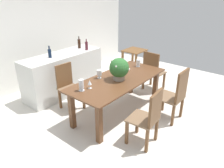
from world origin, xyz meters
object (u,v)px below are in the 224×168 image
dining_table (118,85)px  wine_bottle_dark (87,46)px  side_table (134,57)px  chair_near_left (149,116)px  wine_glass (90,83)px  chair_foot_end (152,70)px  kitchen_counter (64,74)px  flower_centerpiece (119,69)px  crystal_vase_right (99,73)px  crystal_vase_left (81,85)px  wine_bottle_clear (50,53)px  chair_near_right (175,94)px  crystal_vase_center_near (138,63)px  wine_bottle_green (79,43)px  chair_far_left (68,85)px

dining_table → wine_bottle_dark: size_ratio=7.93×
dining_table → side_table: 2.12m
chair_near_left → wine_glass: bearing=-85.3°
chair_foot_end → wine_glass: size_ratio=6.38×
wine_bottle_dark → kitchen_counter: bearing=163.6°
flower_centerpiece → chair_near_left: bearing=-115.5°
flower_centerpiece → crystal_vase_right: 0.40m
flower_centerpiece → wine_bottle_dark: wine_bottle_dark is taller
crystal_vase_left → wine_bottle_dark: (1.35, 1.23, 0.20)m
flower_centerpiece → wine_glass: size_ratio=2.74×
kitchen_counter → wine_bottle_clear: wine_bottle_clear is taller
crystal_vase_right → side_table: crystal_vase_right is taller
chair_near_left → wine_bottle_dark: size_ratio=3.68×
chair_near_right → wine_bottle_dark: bearing=-91.4°
chair_near_left → flower_centerpiece: bearing=-120.6°
chair_near_left → side_table: chair_near_left is taller
wine_glass → wine_bottle_dark: 1.76m
chair_foot_end → wine_glass: chair_foot_end is taller
chair_near_left → crystal_vase_center_near: 1.67m
dining_table → wine_bottle_green: size_ratio=7.16×
crystal_vase_left → wine_bottle_green: wine_bottle_green is taller
chair_far_left → crystal_vase_right: (0.25, -0.65, 0.34)m
kitchen_counter → dining_table: bearing=-87.7°
dining_table → crystal_vase_right: (-0.21, 0.30, 0.23)m
chair_near_left → chair_foot_end: bearing=-157.1°
chair_near_left → side_table: size_ratio=1.30×
dining_table → crystal_vase_center_near: size_ratio=13.50×
flower_centerpiece → wine_bottle_green: (0.57, 1.69, 0.10)m
chair_far_left → chair_near_right: chair_near_right is taller
chair_near_right → crystal_vase_center_near: 1.14m
flower_centerpiece → kitchen_counter: flower_centerpiece is taller
chair_near_left → wine_bottle_clear: size_ratio=3.80×
dining_table → wine_glass: wine_glass is taller
crystal_vase_left → wine_glass: bearing=-15.9°
chair_far_left → chair_near_right: (0.93, -1.92, 0.04)m
crystal_vase_right → side_table: size_ratio=0.22×
chair_near_right → kitchen_counter: chair_near_right is taller
chair_near_right → wine_bottle_green: size_ratio=3.54×
chair_far_left → crystal_vase_right: bearing=-65.1°
chair_far_left → flower_centerpiece: (0.44, -0.98, 0.46)m
dining_table → chair_near_right: 1.08m
wine_bottle_green → wine_bottle_dark: wine_bottle_green is taller
chair_near_right → wine_bottle_green: (0.08, 2.63, 0.51)m
crystal_vase_right → wine_bottle_green: (0.76, 1.36, 0.22)m
crystal_vase_left → crystal_vase_center_near: (1.62, -0.08, -0.02)m
dining_table → wine_bottle_clear: size_ratio=8.18×
crystal_vase_left → wine_bottle_clear: 1.48m
chair_foot_end → crystal_vase_center_near: size_ratio=6.31×
crystal_vase_center_near → side_table: size_ratio=0.21×
wine_bottle_green → side_table: bearing=-28.8°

